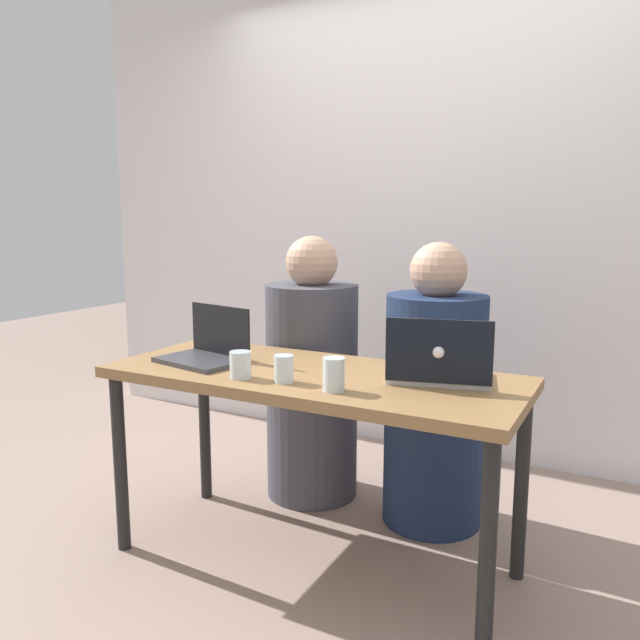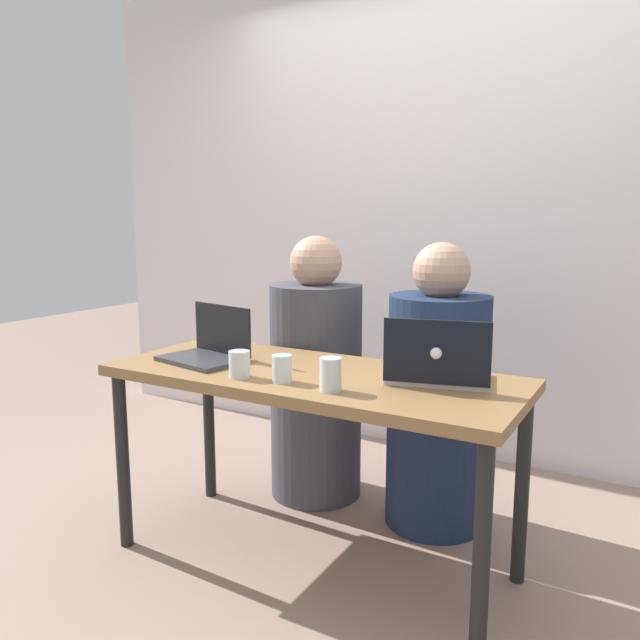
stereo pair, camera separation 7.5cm
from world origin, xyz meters
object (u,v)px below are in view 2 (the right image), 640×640
(person_on_right, at_px, (437,402))
(laptop_front_left, at_px, (209,349))
(water_glass_right, at_px, (331,377))
(water_glass_left, at_px, (239,366))
(person_on_left, at_px, (316,382))
(laptop_back_right, at_px, (438,369))
(water_glass_center, at_px, (282,370))

(person_on_right, relative_size, laptop_front_left, 3.34)
(water_glass_right, bearing_deg, water_glass_left, -179.00)
(person_on_left, xyz_separation_m, person_on_right, (0.58, 0.00, -0.01))
(person_on_left, height_order, laptop_front_left, person_on_left)
(person_on_right, relative_size, water_glass_left, 12.74)
(laptop_back_right, height_order, water_glass_left, laptop_back_right)
(laptop_front_left, relative_size, water_glass_center, 3.83)
(person_on_right, bearing_deg, laptop_back_right, 99.35)
(person_on_right, height_order, laptop_front_left, person_on_right)
(water_glass_center, bearing_deg, laptop_front_left, 163.43)
(water_glass_left, bearing_deg, person_on_right, 57.11)
(water_glass_left, distance_m, water_glass_center, 0.16)
(laptop_back_right, distance_m, water_glass_center, 0.52)
(laptop_front_left, relative_size, water_glass_left, 3.81)
(water_glass_right, height_order, water_glass_center, water_glass_right)
(person_on_right, height_order, water_glass_center, person_on_right)
(person_on_left, distance_m, water_glass_left, 0.77)
(person_on_left, xyz_separation_m, water_glass_right, (0.47, -0.72, 0.25))
(laptop_back_right, bearing_deg, person_on_left, -45.90)
(person_on_left, relative_size, laptop_front_left, 3.39)
(person_on_right, relative_size, laptop_back_right, 3.06)
(person_on_left, height_order, water_glass_center, person_on_left)
(water_glass_right, distance_m, water_glass_center, 0.20)
(laptop_front_left, height_order, water_glass_left, laptop_front_left)
(person_on_left, bearing_deg, laptop_back_right, 161.27)
(laptop_front_left, distance_m, laptop_back_right, 0.89)
(person_on_right, distance_m, water_glass_left, 0.90)
(laptop_back_right, bearing_deg, person_on_right, -85.35)
(water_glass_left, xyz_separation_m, water_glass_center, (0.16, 0.02, -0.00))
(person_on_left, xyz_separation_m, laptop_back_right, (0.74, -0.46, 0.25))
(water_glass_center, bearing_deg, person_on_right, 66.39)
(person_on_right, distance_m, laptop_back_right, 0.55)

